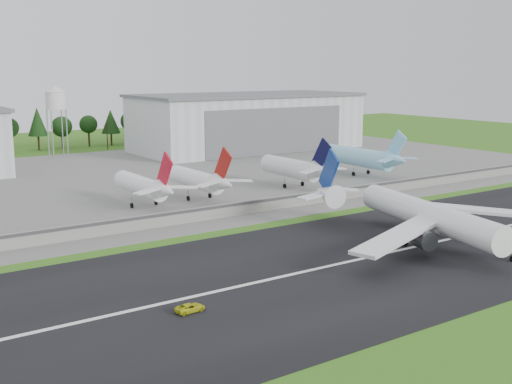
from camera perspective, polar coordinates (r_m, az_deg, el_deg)
ground at (r=120.99m, az=13.03°, el=-6.90°), size 600.00×600.00×0.00m
runway at (r=127.60m, az=9.73°, el=-5.81°), size 320.00×60.00×0.10m
runway_centerline at (r=127.58m, az=9.73°, el=-5.79°), size 220.00×1.00×0.02m
apron at (r=218.15m, az=-10.72°, el=1.16°), size 320.00×150.00×0.10m
blast_fence at (r=161.36m, az=-1.39°, el=-1.46°), size 240.00×0.61×3.50m
hangar_east at (r=291.61m, az=-0.78°, el=6.28°), size 102.00×47.00×25.20m
water_tower at (r=274.68m, az=-17.40°, el=7.98°), size 8.40×8.40×29.40m
utility_poles at (r=292.52m, az=-17.06°, el=3.32°), size 230.00×3.00×12.00m
treeline at (r=306.77m, az=-17.90°, el=3.61°), size 320.00×16.00×22.00m
main_airliner at (r=138.81m, az=15.26°, el=-2.60°), size 55.79×58.75×18.17m
ground_vehicle at (r=99.43m, az=-5.89°, el=-10.19°), size 4.84×2.43×1.31m
parked_jet_red_a at (r=171.65m, az=-9.77°, el=0.52°), size 7.36×31.29×16.35m
parked_jet_red_b at (r=179.17m, az=-4.87°, el=1.09°), size 7.36×31.29×16.38m
parked_jet_navy at (r=197.62m, az=3.64°, el=2.12°), size 7.36×31.29×16.71m
parked_jet_skyblue at (r=222.94m, az=9.60°, el=3.05°), size 7.36×37.29×16.97m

